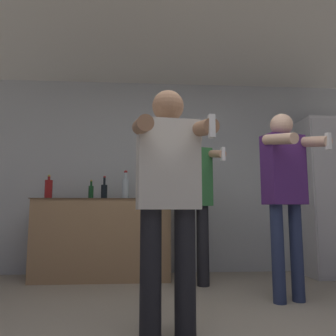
{
  "coord_description": "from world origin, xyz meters",
  "views": [
    {
      "loc": [
        -0.37,
        -1.68,
        0.8
      ],
      "look_at": [
        -0.22,
        0.52,
        1.08
      ],
      "focal_mm": 35.0,
      "sensor_mm": 36.0,
      "label": 1
    }
  ],
  "objects_px": {
    "bottle_brown_liquor": "(49,189)",
    "person_woman_foreground": "(168,189)",
    "person_man_side": "(285,183)",
    "person_spectator_back": "(193,193)",
    "bottle_short_whiskey": "(91,191)",
    "refrigerator": "(330,197)",
    "bottle_clear_vodka": "(152,192)",
    "bottle_amber_bourbon": "(104,191)",
    "bottle_green_wine": "(125,188)"
  },
  "relations": [
    {
      "from": "person_woman_foreground",
      "to": "person_spectator_back",
      "type": "distance_m",
      "value": 1.42
    },
    {
      "from": "bottle_green_wine",
      "to": "bottle_amber_bourbon",
      "type": "distance_m",
      "value": 0.26
    },
    {
      "from": "bottle_brown_liquor",
      "to": "bottle_green_wine",
      "type": "bearing_deg",
      "value": 0.0
    },
    {
      "from": "bottle_short_whiskey",
      "to": "bottle_clear_vodka",
      "type": "relative_size",
      "value": 0.93
    },
    {
      "from": "bottle_brown_liquor",
      "to": "bottle_green_wine",
      "type": "height_order",
      "value": "bottle_green_wine"
    },
    {
      "from": "person_man_side",
      "to": "person_spectator_back",
      "type": "height_order",
      "value": "person_man_side"
    },
    {
      "from": "bottle_green_wine",
      "to": "person_man_side",
      "type": "distance_m",
      "value": 1.9
    },
    {
      "from": "bottle_brown_liquor",
      "to": "bottle_green_wine",
      "type": "xyz_separation_m",
      "value": [
        0.92,
        0.0,
        0.02
      ]
    },
    {
      "from": "person_man_side",
      "to": "person_spectator_back",
      "type": "distance_m",
      "value": 1.0
    },
    {
      "from": "bottle_clear_vodka",
      "to": "person_woman_foreground",
      "type": "height_order",
      "value": "person_woman_foreground"
    },
    {
      "from": "bottle_short_whiskey",
      "to": "person_woman_foreground",
      "type": "bearing_deg",
      "value": -66.22
    },
    {
      "from": "bottle_green_wine",
      "to": "refrigerator",
      "type": "bearing_deg",
      "value": 0.05
    },
    {
      "from": "bottle_clear_vodka",
      "to": "person_man_side",
      "type": "distance_m",
      "value": 1.65
    },
    {
      "from": "bottle_brown_liquor",
      "to": "bottle_short_whiskey",
      "type": "relative_size",
      "value": 1.25
    },
    {
      "from": "bottle_short_whiskey",
      "to": "bottle_amber_bourbon",
      "type": "relative_size",
      "value": 0.83
    },
    {
      "from": "person_woman_foreground",
      "to": "person_man_side",
      "type": "distance_m",
      "value": 1.33
    },
    {
      "from": "bottle_green_wine",
      "to": "bottle_amber_bourbon",
      "type": "bearing_deg",
      "value": 180.0
    },
    {
      "from": "refrigerator",
      "to": "person_man_side",
      "type": "xyz_separation_m",
      "value": [
        -1.09,
        -1.15,
        0.07
      ]
    },
    {
      "from": "bottle_brown_liquor",
      "to": "bottle_short_whiskey",
      "type": "distance_m",
      "value": 0.51
    },
    {
      "from": "bottle_amber_bourbon",
      "to": "person_woman_foreground",
      "type": "distance_m",
      "value": 1.97
    },
    {
      "from": "bottle_brown_liquor",
      "to": "person_man_side",
      "type": "xyz_separation_m",
      "value": [
        2.44,
        -1.14,
        -0.01
      ]
    },
    {
      "from": "person_man_side",
      "to": "bottle_short_whiskey",
      "type": "bearing_deg",
      "value": 149.4
    },
    {
      "from": "bottle_short_whiskey",
      "to": "bottle_brown_liquor",
      "type": "bearing_deg",
      "value": 180.0
    },
    {
      "from": "bottle_short_whiskey",
      "to": "person_man_side",
      "type": "relative_size",
      "value": 0.14
    },
    {
      "from": "person_woman_foreground",
      "to": "bottle_brown_liquor",
      "type": "bearing_deg",
      "value": 125.54
    },
    {
      "from": "person_woman_foreground",
      "to": "person_man_side",
      "type": "xyz_separation_m",
      "value": [
        1.12,
        0.71,
        0.1
      ]
    },
    {
      "from": "bottle_brown_liquor",
      "to": "bottle_clear_vodka",
      "type": "height_order",
      "value": "bottle_brown_liquor"
    },
    {
      "from": "bottle_amber_bourbon",
      "to": "person_spectator_back",
      "type": "xyz_separation_m",
      "value": [
        1.03,
        -0.48,
        -0.05
      ]
    },
    {
      "from": "refrigerator",
      "to": "bottle_clear_vodka",
      "type": "relative_size",
      "value": 7.73
    },
    {
      "from": "refrigerator",
      "to": "bottle_amber_bourbon",
      "type": "xyz_separation_m",
      "value": [
        -2.86,
        -0.0,
        0.06
      ]
    },
    {
      "from": "person_woman_foreground",
      "to": "person_spectator_back",
      "type": "relative_size",
      "value": 0.96
    },
    {
      "from": "bottle_brown_liquor",
      "to": "person_woman_foreground",
      "type": "distance_m",
      "value": 2.28
    },
    {
      "from": "bottle_amber_bourbon",
      "to": "person_man_side",
      "type": "xyz_separation_m",
      "value": [
        1.78,
        -1.14,
        0.01
      ]
    },
    {
      "from": "refrigerator",
      "to": "person_woman_foreground",
      "type": "bearing_deg",
      "value": -139.91
    },
    {
      "from": "refrigerator",
      "to": "person_spectator_back",
      "type": "xyz_separation_m",
      "value": [
        -1.84,
        -0.49,
        0.01
      ]
    },
    {
      "from": "bottle_green_wine",
      "to": "person_woman_foreground",
      "type": "bearing_deg",
      "value": -77.8
    },
    {
      "from": "refrigerator",
      "to": "bottle_clear_vodka",
      "type": "distance_m",
      "value": 2.28
    },
    {
      "from": "bottle_short_whiskey",
      "to": "person_man_side",
      "type": "height_order",
      "value": "person_man_side"
    },
    {
      "from": "refrigerator",
      "to": "bottle_short_whiskey",
      "type": "xyz_separation_m",
      "value": [
        -3.02,
        -0.0,
        0.06
      ]
    },
    {
      "from": "person_man_side",
      "to": "person_spectator_back",
      "type": "bearing_deg",
      "value": 138.6
    },
    {
      "from": "refrigerator",
      "to": "person_woman_foreground",
      "type": "xyz_separation_m",
      "value": [
        -2.21,
        -1.86,
        -0.03
      ]
    },
    {
      "from": "bottle_brown_liquor",
      "to": "person_woman_foreground",
      "type": "relative_size",
      "value": 0.18
    },
    {
      "from": "person_man_side",
      "to": "person_woman_foreground",
      "type": "bearing_deg",
      "value": -147.58
    },
    {
      "from": "bottle_amber_bourbon",
      "to": "person_woman_foreground",
      "type": "bearing_deg",
      "value": -70.45
    },
    {
      "from": "refrigerator",
      "to": "bottle_green_wine",
      "type": "relative_size",
      "value": 5.51
    },
    {
      "from": "bottle_clear_vodka",
      "to": "person_spectator_back",
      "type": "distance_m",
      "value": 0.66
    },
    {
      "from": "person_spectator_back",
      "to": "person_man_side",
      "type": "bearing_deg",
      "value": -41.4
    },
    {
      "from": "person_woman_foreground",
      "to": "person_spectator_back",
      "type": "bearing_deg",
      "value": 74.98
    },
    {
      "from": "bottle_green_wine",
      "to": "person_man_side",
      "type": "bearing_deg",
      "value": -37.0
    },
    {
      "from": "refrigerator",
      "to": "bottle_amber_bourbon",
      "type": "relative_size",
      "value": 6.88
    }
  ]
}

